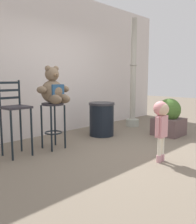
# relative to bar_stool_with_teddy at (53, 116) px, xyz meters

# --- Properties ---
(ground_plane) EXTENTS (24.00, 24.00, 0.00)m
(ground_plane) POSITION_rel_bar_stool_with_teddy_xyz_m (0.76, -1.12, -0.57)
(ground_plane) COLOR #736656
(building_wall) EXTENTS (7.57, 0.30, 3.12)m
(building_wall) POSITION_rel_bar_stool_with_teddy_xyz_m (0.76, 1.11, 0.99)
(building_wall) COLOR silver
(building_wall) RESTS_ON ground_plane
(bar_stool_with_teddy) EXTENTS (0.38, 0.38, 0.81)m
(bar_stool_with_teddy) POSITION_rel_bar_stool_with_teddy_xyz_m (0.00, 0.00, 0.00)
(bar_stool_with_teddy) COLOR #2B282E
(bar_stool_with_teddy) RESTS_ON ground_plane
(teddy_bear) EXTENTS (0.61, 0.54, 0.64)m
(teddy_bear) POSITION_rel_bar_stool_with_teddy_xyz_m (0.00, -0.03, 0.47)
(teddy_bear) COLOR #77624C
(teddy_bear) RESTS_ON bar_stool_with_teddy
(child_walking) EXTENTS (0.29, 0.23, 0.90)m
(child_walking) POSITION_rel_bar_stool_with_teddy_xyz_m (0.67, -1.72, 0.08)
(child_walking) COLOR #CE919D
(child_walking) RESTS_ON ground_plane
(trash_bin) EXTENTS (0.55, 0.55, 0.72)m
(trash_bin) POSITION_rel_bar_stool_with_teddy_xyz_m (1.31, 0.05, -0.21)
(trash_bin) COLOR black
(trash_bin) RESTS_ON ground_plane
(lamppost) EXTENTS (0.33, 0.33, 2.70)m
(lamppost) POSITION_rel_bar_stool_with_teddy_xyz_m (2.64, 0.19, 0.49)
(lamppost) COLOR #A4A89B
(lamppost) RESTS_ON ground_plane
(bar_chair_empty) EXTENTS (0.40, 0.40, 1.20)m
(bar_chair_empty) POSITION_rel_bar_stool_with_teddy_xyz_m (-0.66, 0.11, 0.13)
(bar_chair_empty) COLOR #2B282E
(bar_chair_empty) RESTS_ON ground_plane
(planter_with_shrub) EXTENTS (0.58, 0.58, 0.80)m
(planter_with_shrub) POSITION_rel_bar_stool_with_teddy_xyz_m (2.35, -0.98, -0.21)
(planter_with_shrub) COLOR brown
(planter_with_shrub) RESTS_ON ground_plane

